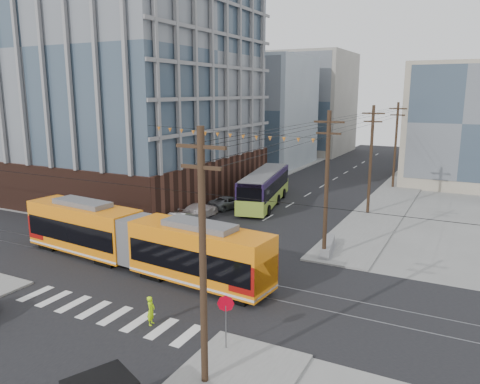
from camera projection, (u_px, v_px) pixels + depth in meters
name	position (u px, v px, depth m)	size (l,w,h in m)	color
ground	(138.00, 293.00, 29.10)	(160.00, 160.00, 0.00)	slate
office_building	(111.00, 74.00, 55.92)	(30.00, 25.00, 28.60)	#381E16
bg_bldg_nw_near	(253.00, 111.00, 80.04)	(18.00, 16.00, 18.00)	#8C99A5
bg_bldg_ne_near	(464.00, 125.00, 62.05)	(14.00, 14.00, 16.00)	gray
bg_bldg_nw_far	(308.00, 103.00, 95.89)	(16.00, 18.00, 20.00)	gray
utility_pole_near	(203.00, 262.00, 18.93)	(0.30, 0.30, 11.00)	black
utility_pole_far	(411.00, 136.00, 72.88)	(0.30, 0.30, 11.00)	black
streetcar	(137.00, 240.00, 32.91)	(21.01, 2.95, 4.05)	orange
city_bus	(264.00, 188.00, 51.44)	(2.91, 13.44, 3.81)	#201437
parked_car_silver	(181.00, 220.00, 42.97)	(1.59, 4.57, 1.50)	#ABABAB
parked_car_white	(199.00, 211.00, 46.26)	(2.10, 5.17, 1.50)	silver
parked_car_grey	(229.00, 202.00, 50.22)	(2.17, 4.70, 1.31)	slate
pedestrian	(151.00, 311.00, 25.00)	(0.59, 0.39, 1.62)	#B7F70C
stop_sign	(226.00, 325.00, 22.34)	(0.81, 0.81, 2.67)	#B00013
jersey_barrier	(328.00, 247.00, 36.36)	(0.98, 4.34, 0.87)	slate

